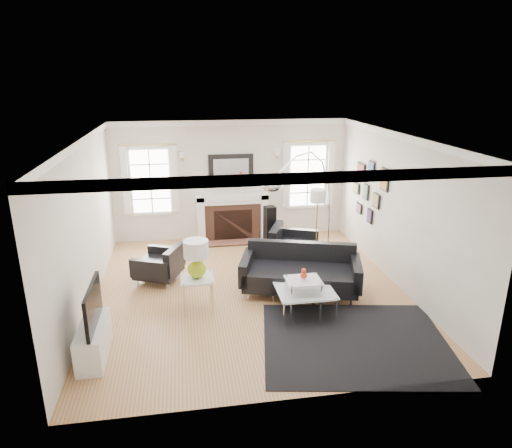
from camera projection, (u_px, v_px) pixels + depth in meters
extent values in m
plane|color=olive|center=(250.00, 290.00, 8.37)|extent=(6.00, 6.00, 0.00)
cube|color=silver|center=(231.00, 180.00, 10.75)|extent=(5.50, 0.04, 2.80)
cube|color=silver|center=(289.00, 296.00, 5.12)|extent=(5.50, 0.04, 2.80)
cube|color=silver|center=(85.00, 226.00, 7.51)|extent=(0.04, 6.00, 2.80)
cube|color=silver|center=(398.00, 211.00, 8.35)|extent=(0.04, 6.00, 2.80)
cube|color=white|center=(249.00, 137.00, 7.50)|extent=(5.50, 6.00, 0.02)
cube|color=white|center=(249.00, 140.00, 7.52)|extent=(5.50, 6.00, 0.12)
cube|color=white|center=(201.00, 219.00, 10.71)|extent=(0.18, 0.38, 1.10)
cube|color=white|center=(264.00, 216.00, 10.94)|extent=(0.18, 0.38, 1.10)
cube|color=white|center=(232.00, 197.00, 10.67)|extent=(1.70, 0.38, 0.12)
cube|color=white|center=(232.00, 201.00, 10.70)|extent=(1.50, 0.34, 0.10)
cube|color=brown|center=(232.00, 221.00, 10.87)|extent=(1.30, 0.30, 0.90)
cube|color=black|center=(233.00, 225.00, 10.80)|extent=(0.90, 0.10, 0.76)
cube|color=brown|center=(234.00, 242.00, 10.75)|extent=(1.70, 0.50, 0.04)
cube|color=black|center=(231.00, 170.00, 10.63)|extent=(1.05, 0.06, 0.75)
cube|color=white|center=(231.00, 170.00, 10.60)|extent=(0.82, 0.02, 0.55)
cube|color=white|center=(151.00, 181.00, 10.42)|extent=(1.00, 0.05, 1.60)
cube|color=white|center=(151.00, 182.00, 10.39)|extent=(0.84, 0.02, 1.44)
cube|color=white|center=(125.00, 181.00, 10.23)|extent=(0.14, 0.05, 1.55)
cube|color=white|center=(175.00, 179.00, 10.40)|extent=(0.14, 0.05, 1.55)
cube|color=white|center=(307.00, 176.00, 10.99)|extent=(1.00, 0.05, 1.60)
cube|color=white|center=(308.00, 176.00, 10.96)|extent=(0.84, 0.02, 1.44)
cube|color=white|center=(286.00, 175.00, 10.79)|extent=(0.14, 0.05, 1.55)
cube|color=white|center=(331.00, 174.00, 10.96)|extent=(0.14, 0.05, 1.55)
cube|color=black|center=(385.00, 180.00, 8.77)|extent=(0.03, 0.34, 0.44)
cube|color=#B47730|center=(384.00, 180.00, 8.77)|extent=(0.01, 0.29, 0.39)
cube|color=black|center=(371.00, 170.00, 9.36)|extent=(0.03, 0.28, 0.38)
cube|color=#39549D|center=(371.00, 170.00, 9.36)|extent=(0.01, 0.23, 0.33)
cube|color=black|center=(361.00, 170.00, 9.91)|extent=(0.03, 0.40, 0.30)
cube|color=maroon|center=(360.00, 170.00, 9.91)|extent=(0.01, 0.35, 0.25)
cube|color=black|center=(376.00, 201.00, 9.21)|extent=(0.03, 0.30, 0.30)
cube|color=olive|center=(375.00, 201.00, 9.20)|extent=(0.01, 0.25, 0.25)
cube|color=black|center=(366.00, 192.00, 9.71)|extent=(0.03, 0.26, 0.34)
cube|color=#4A7B5F|center=(365.00, 192.00, 9.70)|extent=(0.01, 0.21, 0.29)
cube|color=black|center=(356.00, 188.00, 10.24)|extent=(0.03, 0.32, 0.24)
cube|color=#A39C45|center=(355.00, 188.00, 10.24)|extent=(0.01, 0.27, 0.19)
cube|color=black|center=(370.00, 216.00, 9.57)|extent=(0.03, 0.24, 0.30)
cube|color=#4B3367|center=(369.00, 216.00, 9.56)|extent=(0.01, 0.19, 0.25)
cube|color=black|center=(359.00, 208.00, 10.13)|extent=(0.03, 0.28, 0.22)
cube|color=#8E5379|center=(358.00, 208.00, 10.13)|extent=(0.01, 0.23, 0.17)
cube|color=white|center=(94.00, 341.00, 6.32)|extent=(0.35, 1.00, 0.50)
cube|color=black|center=(93.00, 305.00, 6.16)|extent=(0.05, 1.00, 0.58)
cube|color=black|center=(355.00, 342.00, 6.75)|extent=(3.03, 2.67, 0.01)
cube|color=black|center=(300.00, 277.00, 8.19)|extent=(2.18, 1.47, 0.33)
cube|color=black|center=(301.00, 256.00, 8.51)|extent=(1.96, 0.72, 0.56)
cube|color=black|center=(246.00, 267.00, 8.26)|extent=(0.42, 0.95, 0.42)
cube|color=black|center=(356.00, 273.00, 8.03)|extent=(0.42, 0.95, 0.42)
cube|color=black|center=(159.00, 268.00, 8.71)|extent=(0.98, 0.98, 0.28)
cube|color=black|center=(175.00, 259.00, 8.57)|extent=(0.41, 0.74, 0.47)
cube|color=black|center=(167.00, 255.00, 9.02)|extent=(0.74, 0.40, 0.36)
cube|color=black|center=(149.00, 270.00, 8.33)|extent=(0.74, 0.40, 0.36)
cube|color=black|center=(295.00, 251.00, 9.40)|extent=(1.14, 1.14, 0.33)
cube|color=black|center=(276.00, 239.00, 9.41)|extent=(0.47, 0.87, 0.55)
cube|color=black|center=(292.00, 253.00, 8.96)|extent=(0.86, 0.45, 0.41)
cube|color=black|center=(298.00, 238.00, 9.77)|extent=(0.86, 0.45, 0.41)
cube|color=silver|center=(304.00, 289.00, 7.53)|extent=(0.93, 0.93, 0.02)
cylinder|color=silver|center=(284.00, 314.00, 7.13)|extent=(0.04, 0.04, 0.41)
cylinder|color=silver|center=(336.00, 310.00, 7.26)|extent=(0.04, 0.04, 0.41)
cylinder|color=silver|center=(274.00, 290.00, 7.93)|extent=(0.04, 0.04, 0.41)
cylinder|color=silver|center=(321.00, 287.00, 8.05)|extent=(0.04, 0.04, 0.41)
cube|color=silver|center=(197.00, 278.00, 7.52)|extent=(0.53, 0.53, 0.02)
cylinder|color=silver|center=(184.00, 301.00, 7.36)|extent=(0.04, 0.04, 0.59)
cylinder|color=silver|center=(212.00, 299.00, 7.43)|extent=(0.04, 0.04, 0.59)
cylinder|color=silver|center=(184.00, 289.00, 7.78)|extent=(0.04, 0.04, 0.59)
cylinder|color=silver|center=(211.00, 287.00, 7.85)|extent=(0.04, 0.04, 0.59)
cube|color=silver|center=(304.00, 280.00, 7.36)|extent=(0.56, 0.47, 0.02)
cylinder|color=silver|center=(291.00, 304.00, 7.23)|extent=(0.04, 0.04, 0.62)
cylinder|color=silver|center=(321.00, 302.00, 7.30)|extent=(0.04, 0.04, 0.62)
cylinder|color=silver|center=(286.00, 293.00, 7.60)|extent=(0.04, 0.04, 0.62)
cylinder|color=silver|center=(314.00, 291.00, 7.67)|extent=(0.04, 0.04, 0.62)
sphere|color=#ADCB19|center=(197.00, 269.00, 7.47)|extent=(0.30, 0.30, 0.30)
cylinder|color=#ADCB19|center=(196.00, 260.00, 7.42)|extent=(0.04, 0.04, 0.12)
cylinder|color=white|center=(196.00, 249.00, 7.36)|extent=(0.41, 0.41, 0.28)
sphere|color=red|center=(304.00, 275.00, 7.33)|extent=(0.11, 0.11, 0.11)
sphere|color=red|center=(304.00, 271.00, 7.30)|extent=(0.08, 0.08, 0.08)
cube|color=silver|center=(328.00, 256.00, 9.68)|extent=(0.26, 0.42, 0.21)
ellipsoid|color=silver|center=(272.00, 185.00, 7.69)|extent=(0.36, 0.36, 0.21)
cylinder|color=gold|center=(315.00, 260.00, 9.71)|extent=(0.20, 0.20, 0.03)
cylinder|color=gold|center=(316.00, 230.00, 9.50)|extent=(0.02, 0.02, 1.37)
cylinder|color=white|center=(318.00, 196.00, 9.27)|extent=(0.31, 0.31, 0.26)
cube|color=black|center=(270.00, 231.00, 9.89)|extent=(0.26, 0.26, 1.10)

